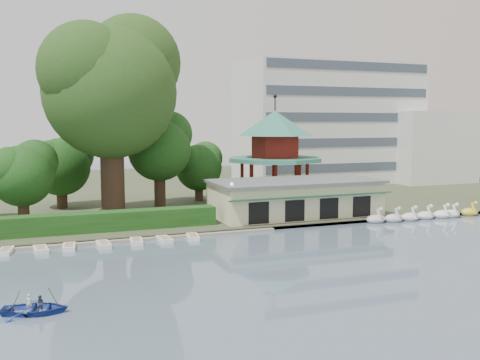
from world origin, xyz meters
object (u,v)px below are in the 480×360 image
rowboat_with_passengers (35,304)px  dock (95,242)px  pavilion (275,147)px  boathouse (295,197)px  big_tree (112,82)px

rowboat_with_passengers → dock: bearing=74.0°
pavilion → boathouse: bearing=-101.3°
dock → big_tree: big_tree is taller
dock → boathouse: size_ratio=1.83×
big_tree → rowboat_with_passengers: bearing=-106.1°
boathouse → big_tree: big_tree is taller
rowboat_with_passengers → boathouse: bearing=38.8°
boathouse → pavilion: pavilion is taller
dock → rowboat_with_passengers: (-4.82, -16.77, 0.41)m
dock → pavilion: size_ratio=2.52×
big_tree → rowboat_with_passengers: size_ratio=3.79×
dock → rowboat_with_passengers: rowboat_with_passengers is taller
dock → pavilion: (24.00, 14.80, 7.36)m
boathouse → big_tree: bearing=161.6°
big_tree → rowboat_with_passengers: big_tree is taller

